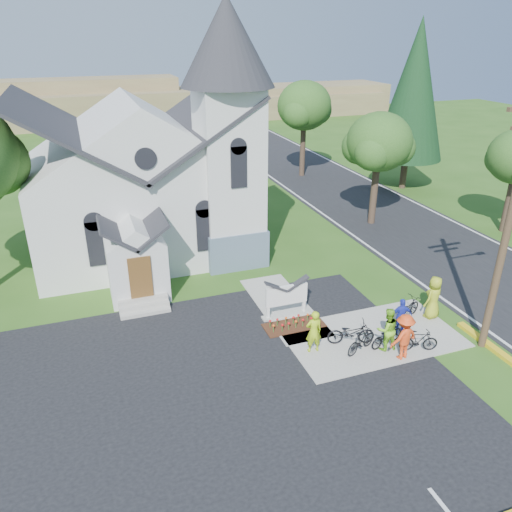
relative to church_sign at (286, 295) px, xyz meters
name	(u,v)px	position (x,y,z in m)	size (l,w,h in m)	color
ground	(346,351)	(1.20, -3.20, -1.03)	(120.00, 120.00, 0.00)	#2E5718
parking_lot	(180,430)	(-5.80, -5.20, -1.02)	(20.00, 16.00, 0.02)	black
road	(367,206)	(11.20, 11.80, -1.02)	(8.00, 90.00, 0.02)	black
sidewalk	(372,336)	(2.70, -2.70, -1.00)	(7.00, 4.00, 0.05)	gray
church	(146,159)	(-4.28, 9.28, 4.22)	(12.35, 12.00, 13.00)	silver
church_sign	(286,295)	(0.00, 0.00, 0.00)	(2.20, 0.40, 1.70)	gray
flower_bed	(294,326)	(0.00, -0.90, -0.99)	(2.60, 1.10, 0.07)	#3B1D10
utility_pole	(511,218)	(6.56, -4.70, 4.38)	(3.45, 0.28, 10.00)	#412D20
tree_road_near	(379,143)	(9.70, 8.80, 4.18)	(4.00, 4.00, 7.05)	#382A1E
tree_road_mid	(304,106)	(10.20, 20.80, 4.75)	(4.40, 4.40, 7.80)	#382A1E
conifer	(414,90)	(16.20, 14.80, 6.36)	(5.20, 5.20, 12.40)	#382A1E
distant_hills	(166,104)	(4.56, 53.13, 1.15)	(61.00, 10.00, 5.60)	brown
cyclist_0	(314,331)	(-0.05, -2.81, -0.09)	(0.65, 0.43, 1.78)	#A7CC18
bike_0	(351,333)	(1.58, -2.85, -0.48)	(0.66, 1.88, 0.99)	black
cyclist_1	(387,329)	(2.69, -3.65, -0.08)	(0.87, 0.68, 1.79)	#7CCD26
bike_1	(361,341)	(1.69, -3.47, -0.49)	(0.45, 1.61, 0.97)	black
cyclist_2	(401,316)	(3.90, -2.85, -0.20)	(0.92, 0.38, 1.56)	#2736C5
bike_2	(387,335)	(2.88, -3.43, -0.54)	(0.58, 1.67, 0.88)	black
cyclist_3	(404,337)	(2.97, -4.34, -0.04)	(1.20, 0.69, 1.86)	#E84619
bike_3	(419,341)	(3.82, -4.18, -0.52)	(0.43, 1.51, 0.91)	black
cyclist_4	(434,297)	(5.90, -2.27, -0.01)	(0.95, 0.62, 1.94)	#A0AF20
bike_4	(407,309)	(4.80, -2.02, -0.50)	(0.63, 1.80, 0.94)	black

